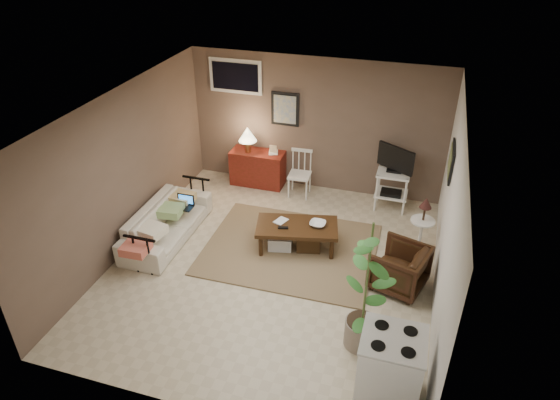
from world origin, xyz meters
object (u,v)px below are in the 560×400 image
(potted_plant, at_px, (367,283))
(side_table, at_px, (423,219))
(sofa, at_px, (166,218))
(tv_stand, at_px, (393,177))
(red_console, at_px, (257,165))
(armchair, at_px, (399,266))
(spindle_chair, at_px, (300,175))
(stove, at_px, (390,367))
(coffee_table, at_px, (296,235))

(potted_plant, bearing_deg, side_table, 75.29)
(sofa, relative_size, side_table, 1.95)
(tv_stand, bearing_deg, sofa, -149.52)
(red_console, distance_m, armchair, 3.55)
(tv_stand, height_order, armchair, tv_stand)
(spindle_chair, relative_size, stove, 0.98)
(potted_plant, bearing_deg, spindle_chair, 116.66)
(sofa, relative_size, spindle_chair, 2.22)
(coffee_table, relative_size, potted_plant, 0.74)
(side_table, bearing_deg, spindle_chair, 151.93)
(sofa, distance_m, armchair, 3.57)
(sofa, distance_m, red_console, 2.20)
(red_console, height_order, tv_stand, tv_stand)
(red_console, xyz_separation_m, side_table, (3.02, -1.31, 0.19))
(side_table, bearing_deg, potted_plant, -104.71)
(coffee_table, xyz_separation_m, side_table, (1.78, 0.47, 0.33))
(coffee_table, bearing_deg, spindle_chair, 103.32)
(coffee_table, distance_m, armchair, 1.61)
(coffee_table, xyz_separation_m, red_console, (-1.24, 1.77, 0.14))
(side_table, xyz_separation_m, armchair, (-0.23, -0.89, -0.24))
(stove, bearing_deg, armchair, 92.01)
(coffee_table, height_order, armchair, armchair)
(tv_stand, bearing_deg, red_console, 176.48)
(spindle_chair, distance_m, side_table, 2.46)
(coffee_table, height_order, side_table, side_table)
(side_table, bearing_deg, red_console, 156.58)
(red_console, distance_m, potted_plant, 4.23)
(sofa, bearing_deg, potted_plant, -112.17)
(red_console, xyz_separation_m, armchair, (2.79, -2.20, -0.05))
(tv_stand, bearing_deg, potted_plant, -89.85)
(red_console, height_order, side_table, red_console)
(red_console, relative_size, potted_plant, 0.64)
(sofa, xyz_separation_m, red_console, (0.77, 2.06, 0.03))
(tv_stand, height_order, side_table, tv_stand)
(red_console, xyz_separation_m, stove, (2.86, -4.02, 0.03))
(spindle_chair, xyz_separation_m, side_table, (2.16, -1.15, 0.20))
(armchair, distance_m, potted_plant, 1.36)
(spindle_chair, xyz_separation_m, armchair, (1.94, -2.04, -0.04))
(sofa, bearing_deg, spindle_chair, -40.56)
(tv_stand, bearing_deg, stove, -84.26)
(coffee_table, relative_size, red_console, 1.16)
(armchair, bearing_deg, stove, 18.91)
(sofa, distance_m, potted_plant, 3.55)
(spindle_chair, height_order, stove, stove)
(sofa, bearing_deg, side_table, -78.83)
(sofa, height_order, red_console, red_console)
(tv_stand, height_order, stove, tv_stand)
(spindle_chair, distance_m, tv_stand, 1.63)
(side_table, xyz_separation_m, potted_plant, (-0.54, -2.07, 0.35))
(side_table, bearing_deg, stove, -93.46)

